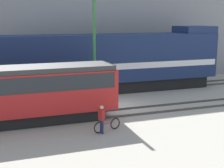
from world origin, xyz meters
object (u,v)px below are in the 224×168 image
at_px(bicycle, 107,125).
at_px(person, 102,117).
at_px(freight_locomotive, 116,62).
at_px(streetcar, 12,92).
at_px(utility_pole_center, 94,48).

height_order(bicycle, person, person).
height_order(freight_locomotive, streetcar, freight_locomotive).
height_order(freight_locomotive, utility_pole_center, utility_pole_center).
bearing_deg(person, freight_locomotive, 66.19).
xyz_separation_m(person, utility_pole_center, (1.37, 6.19, 3.08)).
bearing_deg(utility_pole_center, streetcar, -151.86).
relative_size(streetcar, utility_pole_center, 1.51).
distance_m(freight_locomotive, person, 10.30).
bearing_deg(bicycle, streetcar, 150.06).
bearing_deg(freight_locomotive, bicycle, -112.34).
height_order(freight_locomotive, bicycle, freight_locomotive).
bearing_deg(streetcar, person, -34.56).
relative_size(streetcar, person, 7.73).
bearing_deg(streetcar, bicycle, -29.94).
bearing_deg(streetcar, utility_pole_center, 28.14).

